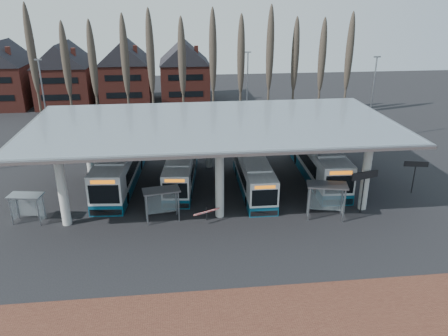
{
  "coord_description": "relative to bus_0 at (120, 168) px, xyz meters",
  "views": [
    {
      "loc": [
        -3.19,
        -28.81,
        16.7
      ],
      "look_at": [
        0.86,
        7.0,
        2.37
      ],
      "focal_mm": 35.0,
      "sensor_mm": 36.0,
      "label": 1
    }
  ],
  "objects": [
    {
      "name": "barrier",
      "position": [
        7.47,
        -8.31,
        -0.8
      ],
      "size": [
        2.11,
        1.09,
        1.14
      ],
      "rotation": [
        0.0,
        0.0,
        0.44
      ],
      "color": "black",
      "rests_on": "ground"
    },
    {
      "name": "info_sign_0",
      "position": [
        20.18,
        -8.07,
        1.35
      ],
      "size": [
        2.39,
        0.75,
        3.62
      ],
      "rotation": [
        0.0,
        0.0,
        0.26
      ],
      "color": "black",
      "rests_on": "ground"
    },
    {
      "name": "bus_2",
      "position": [
        12.2,
        -2.35,
        -0.23
      ],
      "size": [
        2.53,
        11.16,
        3.09
      ],
      "rotation": [
        0.0,
        0.0,
        -0.01
      ],
      "color": "white",
      "rests_on": "ground"
    },
    {
      "name": "shelter_2",
      "position": [
        16.99,
        -8.43,
        0.43
      ],
      "size": [
        3.4,
        2.22,
        2.91
      ],
      "rotation": [
        0.0,
        0.0,
        -0.22
      ],
      "color": "gray",
      "rests_on": "ground"
    },
    {
      "name": "info_sign_1",
      "position": [
        26.31,
        -4.91,
        0.89
      ],
      "size": [
        2.04,
        0.55,
        3.07
      ],
      "rotation": [
        0.0,
        0.0,
        -0.22
      ],
      "color": "black",
      "rests_on": "ground"
    },
    {
      "name": "shelter_1",
      "position": [
        3.99,
        -7.39,
        0.24
      ],
      "size": [
        3.05,
        1.87,
        2.65
      ],
      "rotation": [
        0.0,
        0.0,
        0.16
      ],
      "color": "gray",
      "rests_on": "ground"
    },
    {
      "name": "bus_1",
      "position": [
        5.68,
        -0.28,
        -0.25
      ],
      "size": [
        3.57,
        11.19,
        3.05
      ],
      "rotation": [
        0.0,
        0.0,
        -0.11
      ],
      "color": "white",
      "rests_on": "ground"
    },
    {
      "name": "station_canopy",
      "position": [
        8.59,
        -1.88,
        4.0
      ],
      "size": [
        32.0,
        16.0,
        6.34
      ],
      "color": "silver",
      "rests_on": "ground"
    },
    {
      "name": "lamp_post_a",
      "position": [
        -9.41,
        12.12,
        3.65
      ],
      "size": [
        0.8,
        0.16,
        10.17
      ],
      "color": "slate",
      "rests_on": "ground"
    },
    {
      "name": "shelter_0",
      "position": [
        -6.41,
        -6.57,
        0.03
      ],
      "size": [
        2.71,
        1.67,
        2.36
      ],
      "rotation": [
        0.0,
        0.0,
        -0.16
      ],
      "color": "gray",
      "rests_on": "ground"
    },
    {
      "name": "townhouse_row",
      "position": [
        -7.16,
        34.12,
        4.25
      ],
      "size": [
        36.8,
        10.3,
        12.25
      ],
      "color": "maroon",
      "rests_on": "ground"
    },
    {
      "name": "ground",
      "position": [
        8.59,
        -9.88,
        -1.69
      ],
      "size": [
        140.0,
        140.0,
        0.0
      ],
      "primitive_type": "plane",
      "color": "black",
      "rests_on": "ground"
    },
    {
      "name": "lamp_post_c",
      "position": [
        28.59,
        10.12,
        3.65
      ],
      "size": [
        0.8,
        0.16,
        10.17
      ],
      "color": "slate",
      "rests_on": "ground"
    },
    {
      "name": "lamp_post_b",
      "position": [
        14.59,
        16.12,
        3.65
      ],
      "size": [
        0.8,
        0.16,
        10.17
      ],
      "color": "slate",
      "rests_on": "ground"
    },
    {
      "name": "bus_3",
      "position": [
        18.99,
        -0.24,
        0.0
      ],
      "size": [
        3.28,
        12.99,
        3.58
      ],
      "rotation": [
        0.0,
        0.0,
        -0.04
      ],
      "color": "white",
      "rests_on": "ground"
    },
    {
      "name": "bus_0",
      "position": [
        0.0,
        0.0,
        0.0
      ],
      "size": [
        3.84,
        13.07,
        3.58
      ],
      "rotation": [
        0.0,
        0.0,
        -0.08
      ],
      "color": "white",
      "rests_on": "ground"
    },
    {
      "name": "poplar_row",
      "position": [
        8.59,
        23.12,
        7.09
      ],
      "size": [
        45.1,
        1.1,
        14.5
      ],
      "color": "#473D33",
      "rests_on": "ground"
    }
  ]
}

